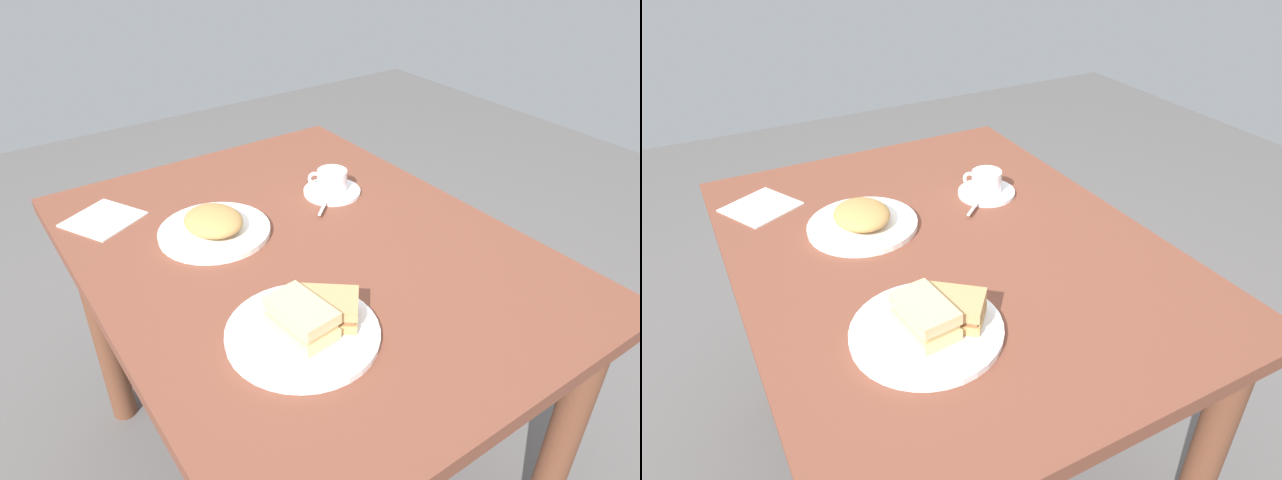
# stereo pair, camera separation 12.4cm
# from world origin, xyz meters

# --- Properties ---
(ground_plane) EXTENTS (6.00, 6.00, 0.00)m
(ground_plane) POSITION_xyz_m (0.00, 0.00, 0.00)
(ground_plane) COLOR #5C5957
(dining_table) EXTENTS (1.17, 0.90, 0.78)m
(dining_table) POSITION_xyz_m (0.00, 0.00, 0.64)
(dining_table) COLOR brown
(dining_table) RESTS_ON ground_plane
(sandwich_plate) EXTENTS (0.28, 0.28, 0.01)m
(sandwich_plate) POSITION_xyz_m (0.25, -0.16, 0.78)
(sandwich_plate) COLOR white
(sandwich_plate) RESTS_ON dining_table
(sandwich_front) EXTENTS (0.13, 0.09, 0.06)m
(sandwich_front) POSITION_xyz_m (0.25, -0.17, 0.82)
(sandwich_front) COLOR #DBBE7F
(sandwich_front) RESTS_ON sandwich_plate
(sandwich_back) EXTENTS (0.14, 0.14, 0.05)m
(sandwich_back) POSITION_xyz_m (0.24, -0.11, 0.82)
(sandwich_back) COLOR tan
(sandwich_back) RESTS_ON sandwich_plate
(coffee_saucer) EXTENTS (0.15, 0.15, 0.01)m
(coffee_saucer) POSITION_xyz_m (-0.17, 0.20, 0.78)
(coffee_saucer) COLOR white
(coffee_saucer) RESTS_ON dining_table
(coffee_cup) EXTENTS (0.09, 0.09, 0.06)m
(coffee_cup) POSITION_xyz_m (-0.17, 0.20, 0.82)
(coffee_cup) COLOR white
(coffee_cup) RESTS_ON coffee_saucer
(spoon) EXTENTS (0.07, 0.08, 0.01)m
(spoon) POSITION_xyz_m (-0.12, 0.15, 0.79)
(spoon) COLOR silver
(spoon) RESTS_ON coffee_saucer
(side_plate) EXTENTS (0.26, 0.26, 0.01)m
(side_plate) POSITION_xyz_m (-0.16, -0.14, 0.78)
(side_plate) COLOR white
(side_plate) RESTS_ON dining_table
(side_food_pile) EXTENTS (0.15, 0.13, 0.04)m
(side_food_pile) POSITION_xyz_m (-0.16, -0.14, 0.81)
(side_food_pile) COLOR #B48548
(side_food_pile) RESTS_ON side_plate
(napkin) EXTENTS (0.20, 0.20, 0.00)m
(napkin) POSITION_xyz_m (-0.37, -0.33, 0.78)
(napkin) COLOR white
(napkin) RESTS_ON dining_table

